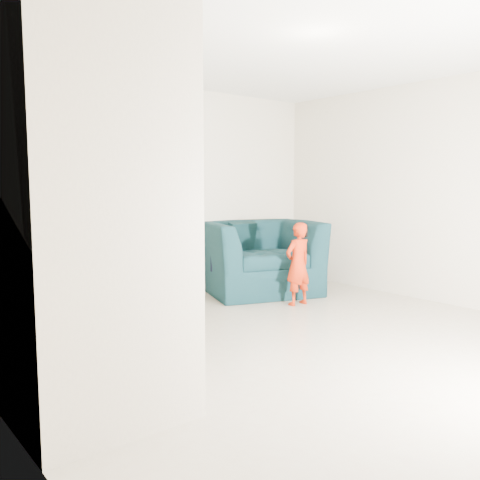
# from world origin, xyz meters

# --- Properties ---
(floor) EXTENTS (5.50, 5.50, 0.00)m
(floor) POSITION_xyz_m (0.00, 0.00, 0.00)
(floor) COLOR gray
(floor) RESTS_ON ground
(ceiling) EXTENTS (5.50, 5.50, 0.00)m
(ceiling) POSITION_xyz_m (0.00, 0.00, 2.70)
(ceiling) COLOR silver
(ceiling) RESTS_ON back_wall
(back_wall) EXTENTS (5.00, 0.00, 5.00)m
(back_wall) POSITION_xyz_m (0.00, 2.75, 1.35)
(back_wall) COLOR #C0B69C
(back_wall) RESTS_ON floor
(left_wall) EXTENTS (0.00, 5.50, 5.50)m
(left_wall) POSITION_xyz_m (-2.50, 0.00, 1.35)
(left_wall) COLOR #C0B69C
(left_wall) RESTS_ON floor
(right_wall) EXTENTS (0.00, 5.50, 5.50)m
(right_wall) POSITION_xyz_m (2.50, 0.00, 1.35)
(right_wall) COLOR #C0B69C
(right_wall) RESTS_ON floor
(armchair) EXTENTS (1.80, 1.69, 0.95)m
(armchair) POSITION_xyz_m (1.19, 2.08, 0.48)
(armchair) COLOR black
(armchair) RESTS_ON floor
(toddler) EXTENTS (0.37, 0.25, 0.99)m
(toddler) POSITION_xyz_m (1.07, 1.23, 0.50)
(toddler) COLOR #A4050B
(toddler) RESTS_ON floor
(side_table) EXTENTS (0.37, 0.37, 0.37)m
(side_table) POSITION_xyz_m (2.25, 2.05, 0.25)
(side_table) COLOR silver
(side_table) RESTS_ON floor
(staircase) EXTENTS (1.02, 3.03, 3.62)m
(staircase) POSITION_xyz_m (-2.00, 0.55, 0.95)
(staircase) COLOR #ADA089
(staircase) RESTS_ON floor
(cushion) EXTENTS (0.42, 0.20, 0.42)m
(cushion) POSITION_xyz_m (1.16, 2.42, 0.72)
(cushion) COLOR black
(cushion) RESTS_ON armchair
(throw) EXTENTS (0.05, 0.48, 0.54)m
(throw) POSITION_xyz_m (0.53, 2.01, 0.60)
(throw) COLOR black
(throw) RESTS_ON armchair
(phone) EXTENTS (0.03, 0.05, 0.10)m
(phone) POSITION_xyz_m (1.18, 1.22, 0.86)
(phone) COLOR black
(phone) RESTS_ON toddler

